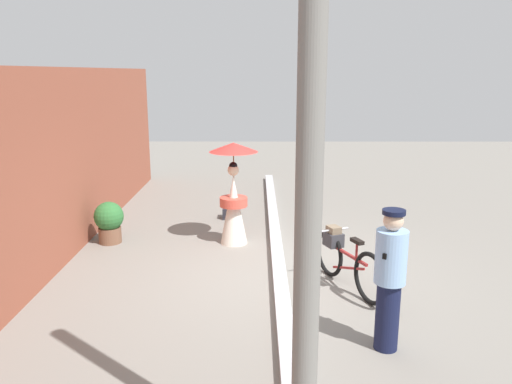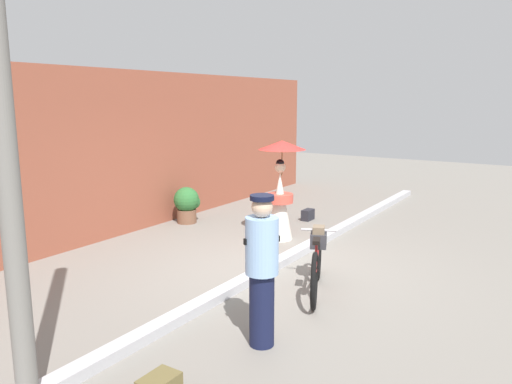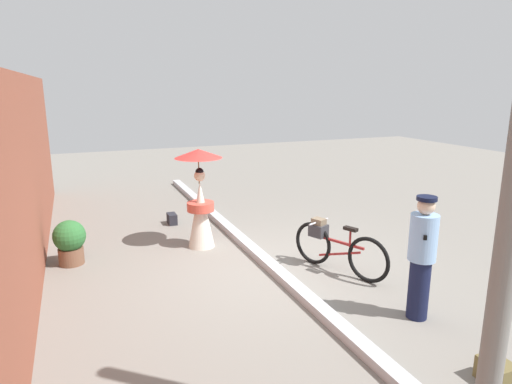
{
  "view_description": "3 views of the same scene",
  "coord_description": "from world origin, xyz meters",
  "px_view_note": "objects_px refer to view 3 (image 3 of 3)",
  "views": [
    {
      "loc": [
        -7.21,
        0.33,
        3.0
      ],
      "look_at": [
        -0.01,
        0.35,
        1.29
      ],
      "focal_mm": 35.63,
      "sensor_mm": 36.0,
      "label": 1
    },
    {
      "loc": [
        -6.19,
        -3.64,
        2.53
      ],
      "look_at": [
        -0.13,
        0.25,
        1.18
      ],
      "focal_mm": 34.82,
      "sensor_mm": 36.0,
      "label": 2
    },
    {
      "loc": [
        -6.13,
        2.78,
        2.89
      ],
      "look_at": [
        0.2,
        0.18,
        1.26
      ],
      "focal_mm": 31.3,
      "sensor_mm": 36.0,
      "label": 3
    }
  ],
  "objects_px": {
    "bicycle_near_officer": "(335,246)",
    "potted_plant_by_door": "(70,240)",
    "backpack_on_pavement": "(172,219)",
    "backpack_spare": "(497,371)",
    "person_officer": "(422,255)",
    "person_with_parasol": "(200,197)"
  },
  "relations": [
    {
      "from": "person_officer",
      "to": "backpack_spare",
      "type": "height_order",
      "value": "person_officer"
    },
    {
      "from": "bicycle_near_officer",
      "to": "person_with_parasol",
      "type": "relative_size",
      "value": 0.91
    },
    {
      "from": "bicycle_near_officer",
      "to": "backpack_on_pavement",
      "type": "xyz_separation_m",
      "value": [
        3.47,
        1.88,
        -0.3
      ]
    },
    {
      "from": "bicycle_near_officer",
      "to": "potted_plant_by_door",
      "type": "xyz_separation_m",
      "value": [
        1.91,
        3.88,
        -0.01
      ]
    },
    {
      "from": "person_officer",
      "to": "backpack_on_pavement",
      "type": "xyz_separation_m",
      "value": [
        5.14,
        2.05,
        -0.73
      ]
    },
    {
      "from": "bicycle_near_officer",
      "to": "potted_plant_by_door",
      "type": "bearing_deg",
      "value": 63.75
    },
    {
      "from": "person_officer",
      "to": "potted_plant_by_door",
      "type": "relative_size",
      "value": 2.13
    },
    {
      "from": "bicycle_near_officer",
      "to": "potted_plant_by_door",
      "type": "height_order",
      "value": "bicycle_near_officer"
    },
    {
      "from": "person_with_parasol",
      "to": "potted_plant_by_door",
      "type": "relative_size",
      "value": 2.4
    },
    {
      "from": "backpack_on_pavement",
      "to": "backpack_spare",
      "type": "distance_m",
      "value": 6.73
    },
    {
      "from": "person_with_parasol",
      "to": "backpack_spare",
      "type": "bearing_deg",
      "value": -161.26
    },
    {
      "from": "bicycle_near_officer",
      "to": "person_officer",
      "type": "distance_m",
      "value": 1.73
    },
    {
      "from": "bicycle_near_officer",
      "to": "backpack_on_pavement",
      "type": "height_order",
      "value": "bicycle_near_officer"
    },
    {
      "from": "backpack_spare",
      "to": "person_officer",
      "type": "bearing_deg",
      "value": -7.69
    },
    {
      "from": "bicycle_near_officer",
      "to": "backpack_on_pavement",
      "type": "relative_size",
      "value": 5.27
    },
    {
      "from": "person_officer",
      "to": "person_with_parasol",
      "type": "xyz_separation_m",
      "value": [
        3.58,
        1.84,
        0.09
      ]
    },
    {
      "from": "potted_plant_by_door",
      "to": "backpack_on_pavement",
      "type": "xyz_separation_m",
      "value": [
        1.55,
        -2.01,
        -0.29
      ]
    },
    {
      "from": "person_officer",
      "to": "person_with_parasol",
      "type": "distance_m",
      "value": 4.03
    },
    {
      "from": "bicycle_near_officer",
      "to": "potted_plant_by_door",
      "type": "relative_size",
      "value": 2.18
    },
    {
      "from": "potted_plant_by_door",
      "to": "backpack_spare",
      "type": "relative_size",
      "value": 2.23
    },
    {
      "from": "potted_plant_by_door",
      "to": "backpack_spare",
      "type": "distance_m",
      "value": 6.27
    },
    {
      "from": "bicycle_near_officer",
      "to": "person_officer",
      "type": "xyz_separation_m",
      "value": [
        -1.67,
        -0.18,
        0.43
      ]
    }
  ]
}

